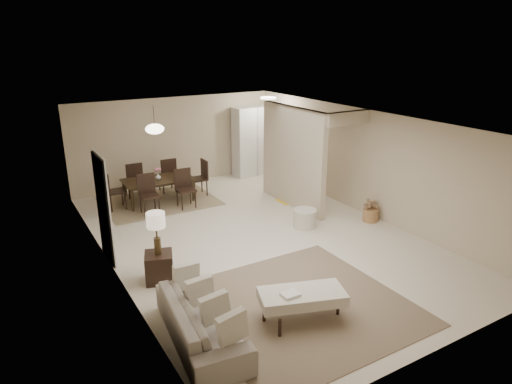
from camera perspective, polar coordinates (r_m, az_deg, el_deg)
floor at (r=9.85m, az=-0.03°, el=-5.61°), size 9.00×9.00×0.00m
ceiling at (r=9.11m, az=-0.03°, el=8.88°), size 9.00×9.00×0.00m
back_wall at (r=13.35m, az=-9.97°, el=6.29°), size 6.00×0.00×6.00m
left_wall at (r=8.37m, az=-18.01°, el=-1.84°), size 0.00×9.00×9.00m
right_wall at (r=11.17m, az=13.36°, el=3.65°), size 0.00×9.00×9.00m
partition at (r=11.36m, az=4.60°, el=4.35°), size 0.15×2.50×2.50m
doorway at (r=9.00m, az=-18.57°, el=-2.01°), size 0.04×0.90×2.04m
pantry_cabinet at (r=14.07m, az=-0.40°, el=6.37°), size 1.20×0.55×2.10m
flush_light at (r=13.00m, az=1.55°, el=11.65°), size 0.44×0.44×0.05m
living_rug at (r=7.55m, az=5.56°, el=-13.84°), size 3.20×3.20×0.01m
sofa at (r=6.66m, az=-6.86°, el=-15.70°), size 2.17×1.05×0.61m
ottoman_bench at (r=7.05m, az=5.77°, el=-12.92°), size 1.41×0.98×0.46m
side_table at (r=8.24m, az=-12.00°, el=-9.18°), size 0.60×0.60×0.52m
table_lamp at (r=7.89m, az=-12.40°, el=-3.89°), size 0.32×0.32×0.76m
round_pouf at (r=10.32m, az=6.11°, el=-3.31°), size 0.53×0.53×0.41m
wicker_basket at (r=10.94m, az=14.11°, el=-2.80°), size 0.44×0.44×0.30m
dining_rug at (r=12.14m, az=-11.92°, el=-1.19°), size 2.80×2.10×0.01m
dining_table at (r=12.04m, az=-12.01°, el=0.16°), size 1.78×1.02×0.62m
dining_chairs at (r=11.99m, az=-12.07°, el=0.96°), size 2.62×1.92×0.97m
vase at (r=11.93m, az=-12.14°, el=1.90°), size 0.15×0.15×0.15m
yellow_mat at (r=12.08m, az=4.71°, el=-0.95°), size 0.86×0.55×0.01m
pendant_light at (r=11.64m, az=-12.55°, el=7.70°), size 0.46×0.46×0.71m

